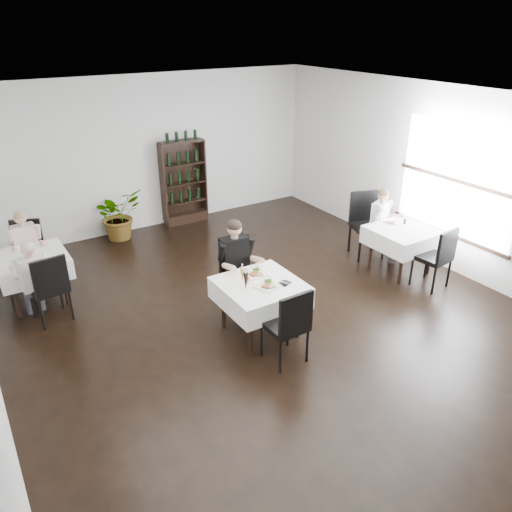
{
  "coord_description": "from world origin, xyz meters",
  "views": [
    {
      "loc": [
        -3.41,
        -4.84,
        3.92
      ],
      "look_at": [
        -0.24,
        0.2,
        1.07
      ],
      "focal_mm": 35.0,
      "sensor_mm": 36.0,
      "label": 1
    }
  ],
  "objects_px": {
    "wine_shelf": "(184,183)",
    "diner_main": "(237,260)",
    "main_table": "(260,293)",
    "potted_tree": "(118,215)"
  },
  "relations": [
    {
      "from": "diner_main",
      "to": "wine_shelf",
      "type": "bearing_deg",
      "value": 76.68
    },
    {
      "from": "potted_tree",
      "to": "diner_main",
      "type": "relative_size",
      "value": 0.69
    },
    {
      "from": "wine_shelf",
      "to": "diner_main",
      "type": "bearing_deg",
      "value": -103.32
    },
    {
      "from": "wine_shelf",
      "to": "diner_main",
      "type": "xyz_separation_m",
      "value": [
        -0.87,
        -3.66,
        -0.02
      ]
    },
    {
      "from": "diner_main",
      "to": "main_table",
      "type": "bearing_deg",
      "value": -92.91
    },
    {
      "from": "potted_tree",
      "to": "diner_main",
      "type": "bearing_deg",
      "value": -80.49
    },
    {
      "from": "wine_shelf",
      "to": "main_table",
      "type": "xyz_separation_m",
      "value": [
        -0.9,
        -4.31,
        -0.23
      ]
    },
    {
      "from": "potted_tree",
      "to": "diner_main",
      "type": "xyz_separation_m",
      "value": [
        0.59,
        -3.55,
        0.34
      ]
    },
    {
      "from": "main_table",
      "to": "potted_tree",
      "type": "height_order",
      "value": "potted_tree"
    },
    {
      "from": "main_table",
      "to": "potted_tree",
      "type": "xyz_separation_m",
      "value": [
        -0.56,
        4.2,
        -0.13
      ]
    }
  ]
}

